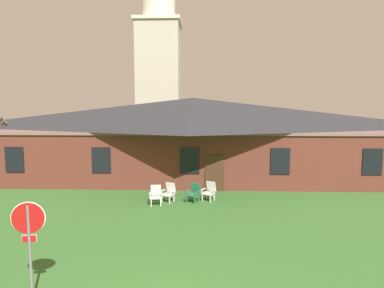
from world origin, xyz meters
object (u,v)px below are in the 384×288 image
(stop_sign, at_px, (29,231))
(lawn_chair_middle, at_px, (209,191))
(lawn_chair_near_door, at_px, (169,192))
(lawn_chair_left_end, at_px, (194,192))
(lawn_chair_by_porch, at_px, (156,195))

(stop_sign, bearing_deg, lawn_chair_middle, 63.54)
(stop_sign, height_order, lawn_chair_near_door, stop_sign)
(stop_sign, height_order, lawn_chair_left_end, stop_sign)
(stop_sign, relative_size, lawn_chair_middle, 2.61)
(stop_sign, bearing_deg, lawn_chair_left_end, 66.97)
(stop_sign, xyz_separation_m, lawn_chair_near_door, (2.46, 8.78, -1.27))
(stop_sign, bearing_deg, lawn_chair_near_door, 74.32)
(stop_sign, height_order, lawn_chair_middle, stop_sign)
(lawn_chair_middle, bearing_deg, lawn_chair_near_door, -171.05)
(lawn_chair_near_door, xyz_separation_m, lawn_chair_left_end, (1.27, 0.01, 0.00))
(lawn_chair_by_porch, height_order, lawn_chair_left_end, same)
(lawn_chair_near_door, relative_size, lawn_chair_middle, 1.00)
(lawn_chair_left_end, bearing_deg, lawn_chair_by_porch, -163.81)
(lawn_chair_near_door, bearing_deg, lawn_chair_middle, 8.95)
(lawn_chair_near_door, height_order, lawn_chair_middle, same)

